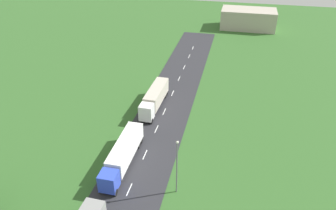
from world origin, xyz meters
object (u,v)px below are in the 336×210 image
object	(u,v)px
lamppost_second	(177,165)
distant_building	(248,19)
truck_third	(155,98)
truck_second	(123,154)

from	to	relation	value
lamppost_second	distant_building	world-z (taller)	lamppost_second
truck_third	distant_building	bearing A→B (deg)	73.24
truck_second	distant_building	size ratio (longest dim) A/B	0.75
truck_second	truck_third	xyz separation A→B (m)	(0.30, 17.51, 0.12)
truck_second	lamppost_second	bearing A→B (deg)	-22.58
truck_second	lamppost_second	size ratio (longest dim) A/B	1.52
truck_third	lamppost_second	bearing A→B (deg)	-67.63
truck_second	truck_third	bearing A→B (deg)	89.01
truck_third	distant_building	world-z (taller)	distant_building
truck_second	lamppost_second	distance (m)	10.21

